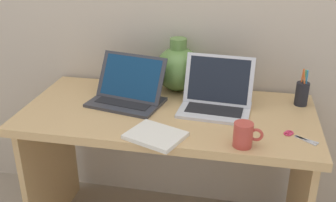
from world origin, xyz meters
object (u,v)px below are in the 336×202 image
object	(u,v)px
laptop_right	(217,96)
notebook_stack	(155,135)
green_vase	(178,68)
scissors	(295,136)
laptop_left	(128,90)
pen_cup	(302,93)
coffee_mug	(244,135)

from	to	relation	value
laptop_right	notebook_stack	bearing A→B (deg)	-123.24
laptop_right	notebook_stack	distance (m)	0.41
green_vase	scissors	xyz separation A→B (m)	(0.57, -0.41, -0.12)
laptop_right	scissors	xyz separation A→B (m)	(0.35, -0.21, -0.06)
laptop_left	green_vase	world-z (taller)	green_vase
notebook_stack	laptop_left	bearing A→B (deg)	122.73
green_vase	scissors	size ratio (longest dim) A/B	2.05
laptop_right	pen_cup	distance (m)	0.42
notebook_stack	green_vase	bearing A→B (deg)	89.89
green_vase	notebook_stack	world-z (taller)	green_vase
laptop_left	laptop_right	xyz separation A→B (m)	(0.43, 0.01, 0.00)
laptop_left	scissors	world-z (taller)	laptop_left
scissors	laptop_left	bearing A→B (deg)	165.40
green_vase	pen_cup	world-z (taller)	green_vase
green_vase	coffee_mug	size ratio (longest dim) A/B	2.37
green_vase	coffee_mug	xyz separation A→B (m)	(0.36, -0.53, -0.07)
green_vase	laptop_left	bearing A→B (deg)	-136.22
laptop_left	coffee_mug	world-z (taller)	laptop_left
pen_cup	coffee_mug	bearing A→B (deg)	-120.20
coffee_mug	scissors	size ratio (longest dim) A/B	0.86
laptop_right	coffee_mug	distance (m)	0.36
green_vase	coffee_mug	world-z (taller)	green_vase
laptop_right	notebook_stack	xyz separation A→B (m)	(-0.22, -0.34, -0.06)
coffee_mug	green_vase	bearing A→B (deg)	124.10
notebook_stack	pen_cup	world-z (taller)	pen_cup
laptop_left	scissors	distance (m)	0.81
notebook_stack	pen_cup	bearing A→B (deg)	36.24
laptop_right	notebook_stack	size ratio (longest dim) A/B	1.54
laptop_right	green_vase	xyz separation A→B (m)	(-0.22, 0.19, 0.06)
laptop_left	scissors	bearing A→B (deg)	-14.60
laptop_right	scissors	size ratio (longest dim) A/B	2.52
laptop_right	coffee_mug	world-z (taller)	laptop_right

